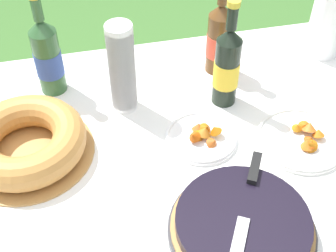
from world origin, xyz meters
TOP-DOWN VIEW (x-y plane):
  - garden_table at (0.00, 0.00)m, footprint 1.45×1.01m
  - tablecloth at (0.00, 0.00)m, footprint 1.46×1.02m
  - berry_tart at (0.17, -0.25)m, footprint 0.32×0.32m
  - serving_knife at (0.18, -0.22)m, footprint 0.20×0.34m
  - bundt_cake at (-0.29, 0.10)m, footprint 0.34×0.34m
  - cup_stack at (-0.02, 0.22)m, footprint 0.07×0.07m
  - cider_bottle_green at (-0.21, 0.34)m, footprint 0.08×0.08m
  - cider_bottle_amber at (0.28, 0.33)m, footprint 0.07×0.07m
  - juice_bottle_red at (0.26, 0.18)m, footprint 0.07×0.07m
  - snack_plate_right at (0.41, -0.02)m, footprint 0.23×0.23m
  - snack_plate_far at (0.16, 0.05)m, footprint 0.19×0.19m
  - paper_towel_roll at (0.64, 0.34)m, footprint 0.11×0.11m

SIDE VIEW (x-z plane):
  - garden_table at x=0.00m, z-range 0.27..0.93m
  - tablecloth at x=0.00m, z-range 0.60..0.70m
  - snack_plate_right at x=0.41m, z-range 0.65..0.71m
  - snack_plate_far at x=0.16m, z-range 0.65..0.71m
  - berry_tart at x=0.17m, z-range 0.67..0.72m
  - bundt_cake at x=-0.29m, z-range 0.67..0.76m
  - serving_knife at x=0.18m, z-range 0.72..0.74m
  - paper_towel_roll at x=0.64m, z-range 0.67..0.89m
  - cider_bottle_amber at x=0.28m, z-range 0.63..0.94m
  - cider_bottle_green at x=-0.21m, z-range 0.63..0.94m
  - juice_bottle_red at x=0.26m, z-range 0.63..0.95m
  - cup_stack at x=-0.02m, z-range 0.67..0.93m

